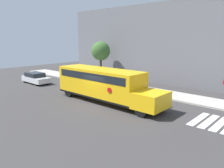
% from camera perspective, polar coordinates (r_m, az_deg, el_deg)
% --- Properties ---
extents(ground_plane, '(60.00, 60.00, 0.00)m').
position_cam_1_polar(ground_plane, '(19.37, -3.46, -4.96)').
color(ground_plane, '#3A3838').
extents(sidewalk_strip, '(44.00, 3.00, 0.15)m').
position_cam_1_polar(sidewalk_strip, '(24.19, 7.59, -1.48)').
color(sidewalk_strip, '#B2ADA3').
rests_on(sidewalk_strip, ground).
extents(building_backdrop, '(32.00, 4.00, 9.88)m').
position_cam_1_polar(building_backdrop, '(29.16, 15.26, 10.11)').
color(building_backdrop, slate).
rests_on(building_backdrop, ground).
extents(school_bus, '(10.89, 2.57, 2.92)m').
position_cam_1_polar(school_bus, '(19.45, -2.29, 0.22)').
color(school_bus, yellow).
rests_on(school_bus, ground).
extents(parked_car, '(4.26, 1.79, 1.36)m').
position_cam_1_polar(parked_car, '(29.33, -19.29, 1.50)').
color(parked_car, silver).
rests_on(parked_car, ground).
extents(tree_near_sidewalk, '(2.64, 2.64, 5.20)m').
position_cam_1_polar(tree_near_sidewalk, '(30.98, -2.97, 8.53)').
color(tree_near_sidewalk, '#423323').
rests_on(tree_near_sidewalk, ground).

